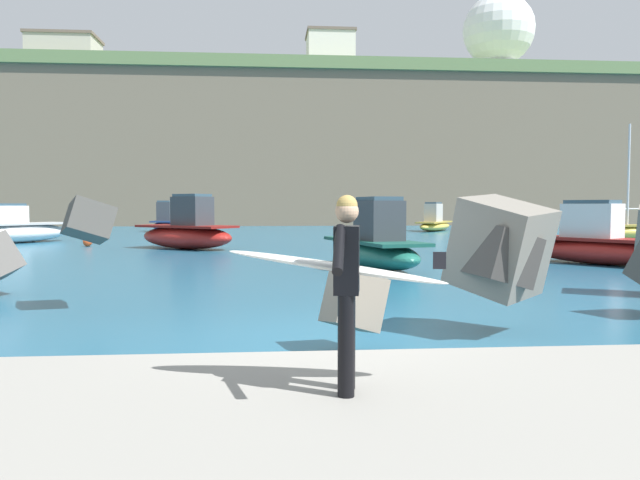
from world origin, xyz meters
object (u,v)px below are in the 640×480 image
boat_near_right (633,231)px  boat_mid_right (166,222)px  boat_far_centre (435,222)px  boat_far_left (602,244)px  mooring_buoy_inner (88,242)px  station_building_central (65,55)px  radar_dome (499,36)px  surfer_with_board (344,276)px  boat_mid_left (187,232)px  boat_near_left (516,222)px  boat_near_centre (14,230)px  boat_far_right (375,247)px  mooring_buoy_middle (33,238)px  station_building_west (330,57)px

boat_near_right → boat_mid_right: bearing=152.8°
boat_far_centre → boat_far_left: bearing=-93.9°
mooring_buoy_inner → station_building_central: station_building_central is taller
boat_near_right → boat_mid_right: 31.64m
boat_far_centre → radar_dome: radar_dome is taller
surfer_with_board → mooring_buoy_inner: bearing=110.4°
surfer_with_board → boat_mid_left: bearing=100.7°
boat_mid_right → mooring_buoy_inner: bearing=-92.8°
boat_far_left → station_building_central: 62.99m
boat_near_left → boat_near_centre: boat_near_left is taller
boat_far_right → mooring_buoy_inner: 16.52m
boat_far_right → mooring_buoy_middle: size_ratio=12.59×
boat_near_left → mooring_buoy_inner: 33.64m
radar_dome → boat_mid_right: bearing=-140.9°
boat_far_left → mooring_buoy_inner: bearing=151.1°
boat_near_right → mooring_buoy_middle: size_ratio=14.75×
radar_dome → mooring_buoy_inner: bearing=-128.5°
boat_mid_right → radar_dome: size_ratio=0.41×
mooring_buoy_middle → boat_far_centre: bearing=27.0°
boat_mid_right → boat_far_left: 33.80m
boat_far_left → radar_dome: size_ratio=0.46×
mooring_buoy_inner → boat_near_centre: bearing=146.2°
radar_dome → station_building_central: radar_dome is taller
boat_near_right → mooring_buoy_middle: bearing=178.8°
mooring_buoy_middle → radar_dome: 64.71m
boat_near_centre → mooring_buoy_inner: size_ratio=13.30×
surfer_with_board → boat_mid_left: boat_mid_left is taller
boat_far_left → mooring_buoy_middle: (-23.31, 14.48, -0.44)m
boat_far_left → boat_far_right: boat_far_right is taller
radar_dome → station_building_west: size_ratio=2.27×
radar_dome → boat_far_centre: bearing=-118.0°
boat_mid_left → boat_far_left: size_ratio=0.92×
station_building_west → boat_near_right: bearing=-71.0°
boat_near_left → mooring_buoy_inner: bearing=-147.5°
boat_near_centre → boat_mid_left: bearing=-28.8°
boat_far_centre → mooring_buoy_inner: boat_far_centre is taller
boat_near_left → mooring_buoy_middle: boat_near_left is taller
boat_far_centre → station_building_west: (-5.55, 25.00, 18.29)m
boat_near_left → radar_dome: radar_dome is taller
surfer_with_board → boat_mid_right: size_ratio=0.41×
boat_near_left → mooring_buoy_inner: (-28.37, -18.08, -0.45)m
boat_near_centre → boat_far_centre: 29.16m
radar_dome → station_building_central: size_ratio=1.73×
boat_mid_left → station_building_central: size_ratio=0.73×
surfer_with_board → boat_far_left: size_ratio=0.37×
mooring_buoy_inner → station_building_west: station_building_west is taller
surfer_with_board → boat_near_centre: boat_near_centre is taller
boat_near_centre → boat_near_right: size_ratio=0.90×
mooring_buoy_inner → mooring_buoy_middle: same height
boat_far_centre → surfer_with_board: bearing=-106.4°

